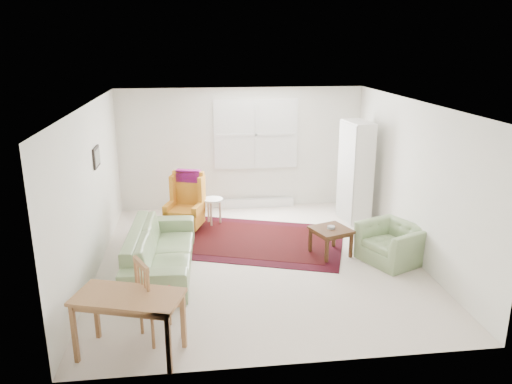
{
  "coord_description": "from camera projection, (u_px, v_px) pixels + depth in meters",
  "views": [
    {
      "loc": [
        -0.95,
        -7.33,
        3.36
      ],
      "look_at": [
        0.0,
        0.3,
        1.05
      ],
      "focal_mm": 35.0,
      "sensor_mm": 36.0,
      "label": 1
    }
  ],
  "objects": [
    {
      "name": "room",
      "position": [
        258.0,
        181.0,
        7.89
      ],
      "size": [
        5.04,
        5.54,
        2.51
      ],
      "color": "beige",
      "rests_on": "ground"
    },
    {
      "name": "desk_chair",
      "position": [
        160.0,
        298.0,
        5.81
      ],
      "size": [
        0.6,
        0.6,
        1.02
      ],
      "primitive_type": null,
      "rotation": [
        0.0,
        0.0,
        2.02
      ],
      "color": "#A16D40",
      "rests_on": "ground"
    },
    {
      "name": "stool",
      "position": [
        213.0,
        211.0,
        9.54
      ],
      "size": [
        0.45,
        0.45,
        0.52
      ],
      "primitive_type": null,
      "rotation": [
        0.0,
        0.0,
        0.19
      ],
      "color": "white",
      "rests_on": "ground"
    },
    {
      "name": "rug",
      "position": [
        251.0,
        240.0,
        8.81
      ],
      "size": [
        3.68,
        2.97,
        0.03
      ],
      "primitive_type": null,
      "rotation": [
        0.0,
        0.0,
        -0.33
      ],
      "color": "black",
      "rests_on": "ground"
    },
    {
      "name": "desk",
      "position": [
        130.0,
        325.0,
        5.5
      ],
      "size": [
        1.29,
        0.91,
        0.74
      ],
      "primitive_type": null,
      "rotation": [
        0.0,
        0.0,
        -0.31
      ],
      "color": "#A16D40",
      "rests_on": "ground"
    },
    {
      "name": "cabinet",
      "position": [
        356.0,
        172.0,
        9.57
      ],
      "size": [
        0.49,
        0.82,
        1.95
      ],
      "primitive_type": null,
      "rotation": [
        0.0,
        0.0,
        0.11
      ],
      "color": "white",
      "rests_on": "ground"
    },
    {
      "name": "armchair",
      "position": [
        392.0,
        240.0,
        7.89
      ],
      "size": [
        1.12,
        1.18,
        0.72
      ],
      "primitive_type": "imported",
      "rotation": [
        0.0,
        0.0,
        -1.14
      ],
      "color": "gray",
      "rests_on": "ground"
    },
    {
      "name": "wingback_chair",
      "position": [
        184.0,
        202.0,
        9.18
      ],
      "size": [
        0.8,
        0.83,
        1.09
      ],
      "primitive_type": null,
      "rotation": [
        0.0,
        0.0,
        -0.32
      ],
      "color": "orange",
      "rests_on": "ground"
    },
    {
      "name": "sofa",
      "position": [
        160.0,
        242.0,
        7.53
      ],
      "size": [
        1.01,
        2.38,
        0.95
      ],
      "primitive_type": "imported",
      "rotation": [
        0.0,
        0.0,
        1.53
      ],
      "color": "gray",
      "rests_on": "ground"
    },
    {
      "name": "coffee_table",
      "position": [
        330.0,
        242.0,
        8.17
      ],
      "size": [
        0.73,
        0.73,
        0.46
      ],
      "primitive_type": null,
      "rotation": [
        0.0,
        0.0,
        0.35
      ],
      "color": "#472916",
      "rests_on": "ground"
    }
  ]
}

